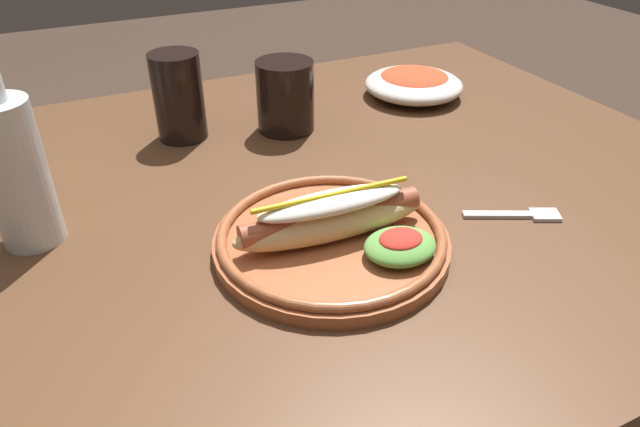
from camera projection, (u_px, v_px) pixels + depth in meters
dining_table at (256, 256)px, 0.81m from camera, size 1.35×0.92×0.74m
hot_dog_plate at (335, 234)px, 0.66m from camera, size 0.27×0.27×0.08m
fork at (520, 215)px, 0.73m from camera, size 0.12×0.07×0.00m
soda_cup at (285, 96)px, 0.92m from camera, size 0.09×0.09×0.11m
extra_cup at (179, 97)px, 0.89m from camera, size 0.08×0.08×0.13m
glass_bottle at (12, 164)px, 0.63m from camera, size 0.07×0.07×0.26m
side_bowl at (414, 83)px, 1.05m from camera, size 0.18×0.18×0.05m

